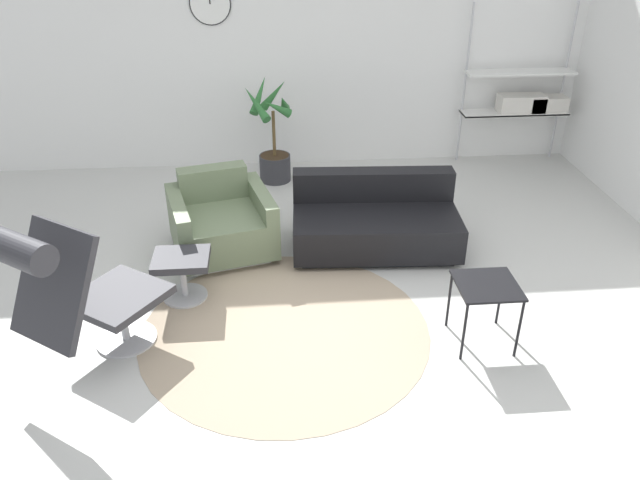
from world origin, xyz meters
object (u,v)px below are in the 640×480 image
at_px(ottoman, 182,268).
at_px(shelf_unit, 526,101).
at_px(potted_plant, 273,146).
at_px(armchair_red, 221,224).
at_px(side_table, 487,291).
at_px(couch_low, 375,223).
at_px(lounge_chair, 71,284).

bearing_deg(ottoman, shelf_unit, 34.96).
relative_size(potted_plant, shelf_unit, 0.64).
relative_size(armchair_red, shelf_unit, 0.56).
bearing_deg(side_table, couch_low, 110.68).
distance_m(armchair_red, side_table, 2.48).
relative_size(ottoman, armchair_red, 0.43).
distance_m(lounge_chair, potted_plant, 3.42).
bearing_deg(couch_low, shelf_unit, -134.27).
distance_m(armchair_red, shelf_unit, 3.99).
distance_m(lounge_chair, armchair_red, 1.83).
bearing_deg(couch_low, side_table, 113.76).
height_order(side_table, potted_plant, potted_plant).
xyz_separation_m(ottoman, armchair_red, (0.27, 0.76, -0.01)).
relative_size(side_table, potted_plant, 0.42).
height_order(ottoman, potted_plant, potted_plant).
height_order(ottoman, armchair_red, armchair_red).
distance_m(armchair_red, couch_low, 1.41).
bearing_deg(potted_plant, shelf_unit, 5.93).
xyz_separation_m(ottoman, couch_low, (1.68, 0.71, -0.04)).
relative_size(couch_low, potted_plant, 1.31).
bearing_deg(armchair_red, potted_plant, -121.92).
height_order(ottoman, couch_low, couch_low).
distance_m(couch_low, shelf_unit, 2.88).
xyz_separation_m(lounge_chair, armchair_red, (0.85, 1.57, -0.42)).
relative_size(lounge_chair, couch_low, 0.78).
bearing_deg(potted_plant, lounge_chair, -113.33).
bearing_deg(side_table, ottoman, 161.26).
xyz_separation_m(armchair_red, couch_low, (1.41, -0.04, -0.03)).
relative_size(lounge_chair, armchair_red, 1.14).
bearing_deg(side_table, armchair_red, 142.34).
xyz_separation_m(side_table, shelf_unit, (1.53, 3.38, 0.32)).
height_order(lounge_chair, side_table, lounge_chair).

